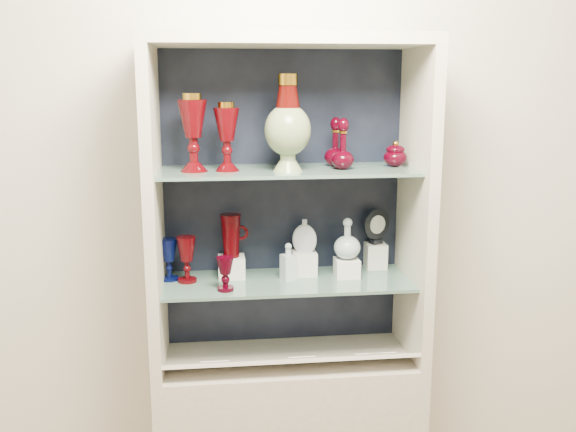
{
  "coord_description": "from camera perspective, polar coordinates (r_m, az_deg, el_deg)",
  "views": [
    {
      "loc": [
        -0.27,
        -0.74,
        1.79
      ],
      "look_at": [
        0.0,
        1.53,
        1.3
      ],
      "focal_mm": 40.0,
      "sensor_mm": 36.0,
      "label": 1
    }
  ],
  "objects": [
    {
      "name": "riser_clear_round_decanter",
      "position": [
        2.46,
        5.24,
        -4.6
      ],
      "size": [
        0.09,
        0.09,
        0.07
      ],
      "primitive_type": "cube",
      "color": "silver",
      "rests_on": "shelf_lower"
    },
    {
      "name": "lidded_bowl",
      "position": [
        2.42,
        9.51,
        5.52
      ],
      "size": [
        0.11,
        0.11,
        0.1
      ],
      "primitive_type": null,
      "rotation": [
        0.0,
        0.0,
        0.23
      ],
      "color": "#39000D",
      "rests_on": "shelf_upper"
    },
    {
      "name": "riser_ruby_pitcher",
      "position": [
        2.46,
        -5.04,
        -4.51
      ],
      "size": [
        0.1,
        0.1,
        0.08
      ],
      "primitive_type": "cube",
      "color": "silver",
      "rests_on": "shelf_lower"
    },
    {
      "name": "label_ledge",
      "position": [
        2.4,
        0.32,
        -12.8
      ],
      "size": [
        0.92,
        0.17,
        0.09
      ],
      "primitive_type": "cube",
      "rotation": [
        -0.44,
        0.0,
        0.0
      ],
      "color": "beige",
      "rests_on": "cabinet_base"
    },
    {
      "name": "cabinet_back_panel",
      "position": [
        2.52,
        -0.51,
        1.45
      ],
      "size": [
        0.98,
        0.02,
        1.15
      ],
      "primitive_type": "cube",
      "color": "black",
      "rests_on": "cabinet_base"
    },
    {
      "name": "label_card_1",
      "position": [
        2.4,
        1.14,
        -12.43
      ],
      "size": [
        0.1,
        0.06,
        0.03
      ],
      "primitive_type": "cube",
      "rotation": [
        -0.44,
        0.0,
        0.0
      ],
      "color": "white",
      "rests_on": "label_ledge"
    },
    {
      "name": "ruby_decanter_a",
      "position": [
        2.32,
        4.92,
        6.68
      ],
      "size": [
        0.1,
        0.1,
        0.21
      ],
      "primitive_type": null,
      "rotation": [
        0.0,
        0.0,
        -0.25
      ],
      "color": "#39000D",
      "rests_on": "shelf_upper"
    },
    {
      "name": "ruby_decanter_b",
      "position": [
        2.4,
        4.25,
        6.72
      ],
      "size": [
        0.09,
        0.09,
        0.19
      ],
      "primitive_type": null,
      "rotation": [
        0.0,
        0.0,
        0.03
      ],
      "color": "#39000D",
      "rests_on": "shelf_upper"
    },
    {
      "name": "pedestal_lamp_left",
      "position": [
        2.28,
        -5.47,
        7.03
      ],
      "size": [
        0.11,
        0.11,
        0.24
      ],
      "primitive_type": null,
      "rotation": [
        0.0,
        0.0,
        -0.16
      ],
      "color": "#4C0408",
      "rests_on": "shelf_upper"
    },
    {
      "name": "clear_square_bottle",
      "position": [
        2.4,
        0.03,
        -4.07
      ],
      "size": [
        0.06,
        0.06,
        0.14
      ],
      "primitive_type": null,
      "rotation": [
        0.0,
        0.0,
        0.39
      ],
      "color": "#A8BBC2",
      "rests_on": "shelf_lower"
    },
    {
      "name": "flat_flask",
      "position": [
        2.45,
        1.48,
        -1.71
      ],
      "size": [
        0.1,
        0.07,
        0.13
      ],
      "primitive_type": null,
      "rotation": [
        0.0,
        0.0,
        -0.32
      ],
      "color": "silver",
      "rests_on": "riser_flat_flask"
    },
    {
      "name": "cabinet_side_right",
      "position": [
        2.44,
        11.29,
        0.85
      ],
      "size": [
        0.04,
        0.4,
        1.15
      ],
      "primitive_type": "cube",
      "color": "beige",
      "rests_on": "cabinet_base"
    },
    {
      "name": "ruby_goblet_small",
      "position": [
        2.3,
        -5.59,
        -5.15
      ],
      "size": [
        0.08,
        0.08,
        0.12
      ],
      "primitive_type": null,
      "rotation": [
        0.0,
        0.0,
        0.26
      ],
      "color": "#39000D",
      "rests_on": "shelf_lower"
    },
    {
      "name": "label_card_0",
      "position": [
        2.38,
        -6.54,
        -12.72
      ],
      "size": [
        0.1,
        0.06,
        0.03
      ],
      "primitive_type": "cube",
      "rotation": [
        -0.44,
        0.0,
        0.0
      ],
      "color": "white",
      "rests_on": "label_ledge"
    },
    {
      "name": "ruby_pitcher",
      "position": [
        2.42,
        -5.1,
        -1.75
      ],
      "size": [
        0.13,
        0.09,
        0.16
      ],
      "primitive_type": null,
      "rotation": [
        0.0,
        0.0,
        0.15
      ],
      "color": "#4C0408",
      "rests_on": "riser_ruby_pitcher"
    },
    {
      "name": "label_card_3",
      "position": [
        2.44,
        7.01,
        -12.06
      ],
      "size": [
        0.1,
        0.06,
        0.03
      ],
      "primitive_type": "cube",
      "rotation": [
        -0.44,
        0.0,
        0.0
      ],
      "color": "white",
      "rests_on": "label_ledge"
    },
    {
      "name": "cabinet_top_cap",
      "position": [
        2.29,
        -0.0,
        15.35
      ],
      "size": [
        1.0,
        0.4,
        0.04
      ],
      "primitive_type": "cube",
      "color": "beige",
      "rests_on": "cabinet_side_left"
    },
    {
      "name": "riser_flat_flask",
      "position": [
        2.48,
        1.46,
        -4.2
      ],
      "size": [
        0.09,
        0.09,
        0.09
      ],
      "primitive_type": "cube",
      "color": "silver",
      "rests_on": "shelf_lower"
    },
    {
      "name": "pedestal_lamp_right",
      "position": [
        2.28,
        -8.44,
        7.33
      ],
      "size": [
        0.13,
        0.13,
        0.27
      ],
      "primitive_type": null,
      "rotation": [
        0.0,
        0.0,
        -0.26
      ],
      "color": "#4C0408",
      "rests_on": "shelf_upper"
    },
    {
      "name": "shelf_lower",
      "position": [
        2.42,
        -0.06,
        -5.83
      ],
      "size": [
        0.92,
        0.34,
        0.01
      ],
      "primitive_type": "cube",
      "color": "slate",
      "rests_on": "cabinet_side_left"
    },
    {
      "name": "ruby_goblet_tall",
      "position": [
        2.4,
        -8.99,
        -3.84
      ],
      "size": [
        0.07,
        0.07,
        0.17
      ],
      "primitive_type": null,
      "rotation": [
        0.0,
        0.0,
        -0.05
      ],
      "color": "#4C0408",
      "rests_on": "shelf_lower"
    },
    {
      "name": "shelf_upper",
      "position": [
        2.33,
        -0.06,
        4.05
      ],
      "size": [
        0.92,
        0.34,
        0.01
      ],
      "primitive_type": "cube",
      "color": "slate",
      "rests_on": "cabinet_side_left"
    },
    {
      "name": "wall_back",
      "position": [
        2.54,
        -0.58,
        3.24
      ],
      "size": [
        3.5,
        0.02,
        2.8
      ],
      "primitive_type": "cube",
      "color": "silver",
      "rests_on": "ground"
    },
    {
      "name": "label_card_2",
      "position": [
        2.45,
        8.26,
        -11.97
      ],
      "size": [
        0.1,
        0.06,
        0.03
      ],
      "primitive_type": "cube",
      "rotation": [
        -0.44,
        0.0,
        0.0
      ],
      "color": "white",
      "rests_on": "label_ledge"
    },
    {
      "name": "enamel_urn",
      "position": [
        2.25,
        -0.02,
        8.25
      ],
      "size": [
        0.17,
        0.17,
        0.34
      ],
      "primitive_type": null,
      "rotation": [
        0.0,
        0.0,
        0.03
      ],
      "color": "#0A3F16",
      "rests_on": "shelf_upper"
    },
    {
      "name": "cobalt_goblet",
      "position": [
        2.44,
        -10.54,
        -3.82
      ],
      "size": [
        0.08,
        0.08,
        0.16
      ],
      "primitive_type": null,
      "rotation": [
        0.0,
        0.0,
        0.3
      ],
      "color": "#030939",
      "rests_on": "shelf_lower"
    },
    {
      "name": "clear_round_decanter",
      "position": [
        2.43,
        5.29,
        -2.1
      ],
      "size": [
        0.11,
        0.11,
        0.15
      ],
      "primitive_type": null,
      "rotation": [
        0.0,
        0.0,
        0.06
      ],
      "color": "#A8BBC2",
      "rests_on": "riser_clear_round_decanter"
    },
    {
      "name": "riser_cameo_medallion",
      "position": [
        2.58,
        7.78,
        -3.52
      ],
      "size": [
        0.08,
        0.08,
        0.1
      ],
      "primitive_type": "cube",
      "color": "silver",
      "rests_on": "shelf_lower"
    },
    {
      "name": "cameo_medallion",
      "position": [
        2.55,
        7.86,
        -0.88
      ],
      "size": [
        0.13,
        0.09,
        0.14
      ],
      "primitive_type": null,
      "rotation": [
        0.0,
        0.0,
        0.43
      ],
      "color": "black",
      "rests_on": "riser_cameo_medallion"
    },
    {
      "name": "cabinet_side_left",
      "position": [
        2.33,
        -11.82,
        0.31
      ],
      "size": [
        0.04,
        0.4,
        1.15
      ],
      "primitive_type": "cube",
      "color": "beige",
      "rests_on": "cabinet_base"
    }
  ]
}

